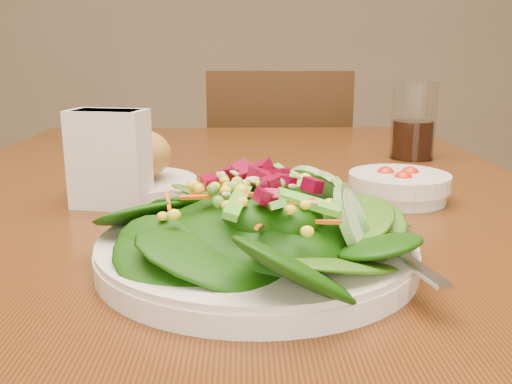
% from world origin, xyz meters
% --- Properties ---
extents(dining_table, '(0.90, 1.40, 0.75)m').
position_xyz_m(dining_table, '(0.00, 0.00, 0.65)').
color(dining_table, '#532E13').
rests_on(dining_table, ground_plane).
extents(chair_far, '(0.42, 0.42, 0.88)m').
position_xyz_m(chair_far, '(0.12, 0.94, 0.47)').
color(chair_far, '#321E0E').
rests_on(chair_far, ground_plane).
extents(salad_plate, '(0.29, 0.29, 0.08)m').
position_xyz_m(salad_plate, '(0.04, -0.21, 0.78)').
color(salad_plate, white).
rests_on(salad_plate, dining_table).
extents(bread_plate, '(0.17, 0.17, 0.09)m').
position_xyz_m(bread_plate, '(-0.13, 0.06, 0.79)').
color(bread_plate, white).
rests_on(bread_plate, dining_table).
extents(tomato_bowl, '(0.13, 0.13, 0.04)m').
position_xyz_m(tomato_bowl, '(0.22, 0.00, 0.77)').
color(tomato_bowl, white).
rests_on(tomato_bowl, dining_table).
extents(drinking_glass, '(0.08, 0.08, 0.14)m').
position_xyz_m(drinking_glass, '(0.32, 0.29, 0.81)').
color(drinking_glass, silver).
rests_on(drinking_glass, dining_table).
extents(napkin_holder, '(0.10, 0.07, 0.12)m').
position_xyz_m(napkin_holder, '(-0.14, -0.01, 0.81)').
color(napkin_holder, white).
rests_on(napkin_holder, dining_table).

